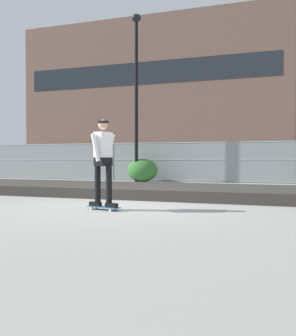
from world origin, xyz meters
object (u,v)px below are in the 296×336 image
skater (103,157)px  shrub_left (142,170)px  skateboard (103,207)px  street_lamp (136,80)px  parked_car_near (124,163)px

skater → shrub_left: skater is taller
skater → shrub_left: 9.58m
shrub_left → skater: bearing=-75.0°
skateboard → shrub_left: 9.58m
skateboard → street_lamp: street_lamp is taller
skateboard → shrub_left: size_ratio=0.58×
skater → skateboard: bearing=82.9°
parked_car_near → skateboard: bearing=-69.1°
skater → street_lamp: (-2.65, 8.93, 3.52)m
skater → parked_car_near: skater is taller
skateboard → shrub_left: (-2.48, 9.24, 0.49)m
skateboard → skater: bearing=-97.1°
street_lamp → parked_car_near: street_lamp is taller
skater → shrub_left: size_ratio=1.30×
street_lamp → shrub_left: (0.17, 0.31, -4.10)m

